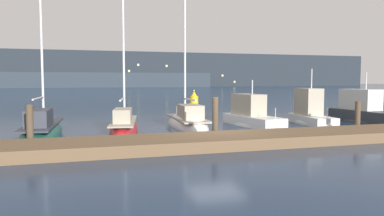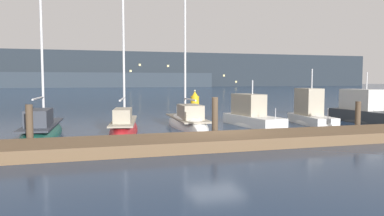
% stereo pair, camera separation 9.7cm
% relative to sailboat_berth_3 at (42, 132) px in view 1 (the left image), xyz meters
% --- Properties ---
extents(ground_plane, '(400.00, 400.00, 0.00)m').
position_rel_sailboat_berth_3_xyz_m(ground_plane, '(7.83, -3.91, -0.14)').
color(ground_plane, '#192D4C').
extents(dock, '(40.76, 2.80, 0.45)m').
position_rel_sailboat_berth_3_xyz_m(dock, '(7.83, -5.45, 0.08)').
color(dock, brown).
rests_on(dock, ground).
extents(mooring_pile_1, '(0.28, 0.28, 1.78)m').
position_rel_sailboat_berth_3_xyz_m(mooring_pile_1, '(-0.09, -3.80, 0.75)').
color(mooring_pile_1, '#4C3D2D').
rests_on(mooring_pile_1, ground).
extents(mooring_pile_2, '(0.28, 0.28, 1.97)m').
position_rel_sailboat_berth_3_xyz_m(mooring_pile_2, '(7.83, -3.80, 0.84)').
color(mooring_pile_2, '#4C3D2D').
rests_on(mooring_pile_2, ground).
extents(mooring_pile_3, '(0.28, 0.28, 1.64)m').
position_rel_sailboat_berth_3_xyz_m(mooring_pile_3, '(15.76, -3.80, 0.68)').
color(mooring_pile_3, '#4C3D2D').
rests_on(mooring_pile_3, ground).
extents(sailboat_berth_3, '(2.14, 7.16, 8.85)m').
position_rel_sailboat_berth_3_xyz_m(sailboat_berth_3, '(0.00, 0.00, 0.00)').
color(sailboat_berth_3, '#195647').
rests_on(sailboat_berth_3, ground).
extents(sailboat_berth_4, '(2.52, 6.59, 8.26)m').
position_rel_sailboat_berth_3_xyz_m(sailboat_berth_4, '(4.08, 0.13, -0.02)').
color(sailboat_berth_4, red).
rests_on(sailboat_berth_4, ground).
extents(sailboat_berth_5, '(2.19, 6.64, 8.54)m').
position_rel_sailboat_berth_3_xyz_m(sailboat_berth_5, '(7.97, 1.37, -0.03)').
color(sailboat_berth_5, white).
rests_on(sailboat_berth_5, ground).
extents(motorboat_berth_6, '(2.34, 5.38, 3.30)m').
position_rel_sailboat_berth_3_xyz_m(motorboat_berth_6, '(11.78, 0.51, 0.19)').
color(motorboat_berth_6, white).
rests_on(motorboat_berth_6, ground).
extents(motorboat_berth_7, '(2.02, 4.67, 4.10)m').
position_rel_sailboat_berth_3_xyz_m(motorboat_berth_7, '(15.70, 0.27, 0.23)').
color(motorboat_berth_7, white).
rests_on(motorboat_berth_7, ground).
extents(motorboat_berth_8, '(2.32, 5.99, 3.73)m').
position_rel_sailboat_berth_3_xyz_m(motorboat_berth_8, '(19.79, 0.22, 0.29)').
color(motorboat_berth_8, '#2D3338').
rests_on(motorboat_berth_8, ground).
extents(channel_buoy, '(1.27, 1.27, 1.76)m').
position_rel_sailboat_berth_3_xyz_m(channel_buoy, '(12.94, 16.27, 0.49)').
color(channel_buoy, gold).
rests_on(channel_buoy, ground).
extents(hillside_backdrop, '(240.00, 23.00, 13.78)m').
position_rel_sailboat_berth_3_xyz_m(hillside_backdrop, '(4.10, 132.31, 6.21)').
color(hillside_backdrop, '#232B33').
rests_on(hillside_backdrop, ground).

